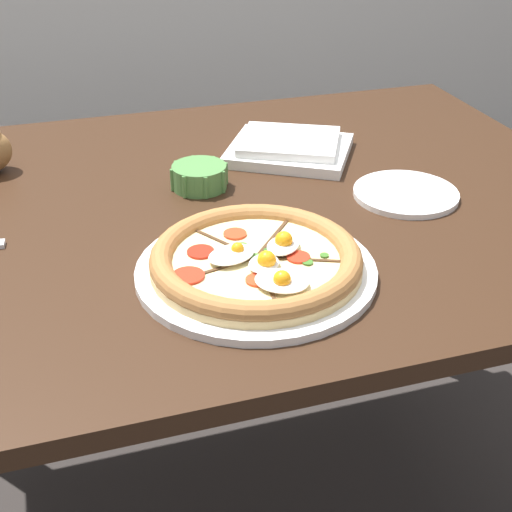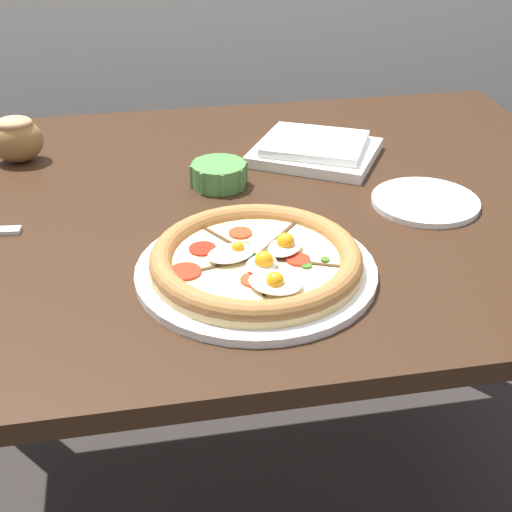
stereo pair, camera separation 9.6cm
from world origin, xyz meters
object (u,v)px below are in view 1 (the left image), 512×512
Objects in this scene: dining_table at (232,250)px; napkin_folded at (289,148)px; side_saucer at (406,194)px; ramekin_bowl at (199,176)px; pizza at (256,262)px.

dining_table is 0.25m from napkin_folded.
napkin_folded is 1.62× the size of side_saucer.
ramekin_bowl is at bearing 157.21° from side_saucer.
ramekin_bowl is 0.57× the size of side_saucer.
napkin_folded is at bearing 119.68° from side_saucer.
pizza is 0.36m from side_saucer.
dining_table is at bearing -57.78° from ramekin_bowl.
side_saucer is at bearing -60.32° from napkin_folded.
ramekin_bowl reaches higher than side_saucer.
dining_table is 0.31m from side_saucer.
napkin_folded is at bearing 64.58° from pizza.
pizza is 0.44m from napkin_folded.
pizza is 1.17× the size of napkin_folded.
ramekin_bowl is at bearing -155.30° from napkin_folded.
napkin_folded is (0.20, 0.09, -0.01)m from ramekin_bowl.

